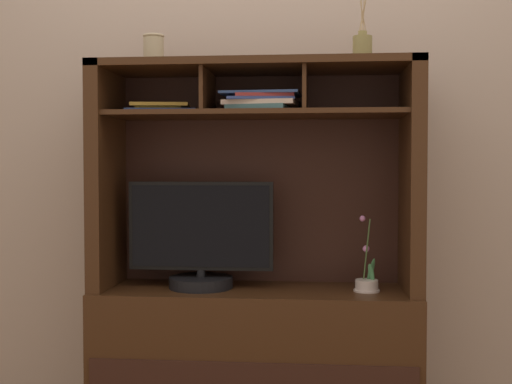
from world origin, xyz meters
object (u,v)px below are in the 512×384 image
object	(u,v)px
diffuser_bottle	(362,47)
magazine_stack_centre	(162,109)
magazine_stack_left	(261,102)
potted_orchid	(367,282)
media_console	(256,307)
tv_monitor	(201,243)
ceramic_vase	(154,50)

from	to	relation	value
diffuser_bottle	magazine_stack_centre	bearing A→B (deg)	176.56
magazine_stack_centre	diffuser_bottle	size ratio (longest dim) A/B	1.24
magazine_stack_left	diffuser_bottle	distance (m)	0.46
potted_orchid	magazine_stack_left	xyz separation A→B (m)	(-0.43, 0.01, 0.73)
media_console	tv_monitor	xyz separation A→B (m)	(-0.23, -0.02, 0.27)
diffuser_bottle	magazine_stack_left	bearing A→B (deg)	178.90
media_console	magazine_stack_left	distance (m)	0.85
potted_orchid	magazine_stack_left	world-z (taller)	magazine_stack_left
potted_orchid	magazine_stack_centre	world-z (taller)	magazine_stack_centre
potted_orchid	diffuser_bottle	xyz separation A→B (m)	(-0.02, -0.00, 0.95)
diffuser_bottle	ceramic_vase	distance (m)	0.86
potted_orchid	magazine_stack_left	bearing A→B (deg)	179.14
ceramic_vase	diffuser_bottle	bearing A→B (deg)	-2.51
magazine_stack_left	magazine_stack_centre	xyz separation A→B (m)	(-0.42, 0.04, -0.02)
magazine_stack_left	ceramic_vase	bearing A→B (deg)	176.23
magazine_stack_left	magazine_stack_centre	bearing A→B (deg)	174.33
potted_orchid	magazine_stack_left	size ratio (longest dim) A/B	0.94
tv_monitor	magazine_stack_centre	xyz separation A→B (m)	(-0.17, 0.04, 0.56)
tv_monitor	diffuser_bottle	size ratio (longest dim) A/B	2.39
tv_monitor	magazine_stack_centre	distance (m)	0.59
media_console	tv_monitor	bearing A→B (deg)	-174.47
magazine_stack_left	ceramic_vase	distance (m)	0.51
diffuser_bottle	ceramic_vase	world-z (taller)	diffuser_bottle
tv_monitor	magazine_stack_centre	world-z (taller)	magazine_stack_centre
magazine_stack_left	ceramic_vase	size ratio (longest dim) A/B	2.59
tv_monitor	potted_orchid	size ratio (longest dim) A/B	1.96
tv_monitor	diffuser_bottle	bearing A→B (deg)	-1.28
tv_monitor	magazine_stack_left	size ratio (longest dim) A/B	1.85
ceramic_vase	media_console	bearing A→B (deg)	-0.10
tv_monitor	media_console	bearing A→B (deg)	5.53
magazine_stack_centre	magazine_stack_left	bearing A→B (deg)	-5.67
magazine_stack_left	ceramic_vase	world-z (taller)	ceramic_vase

